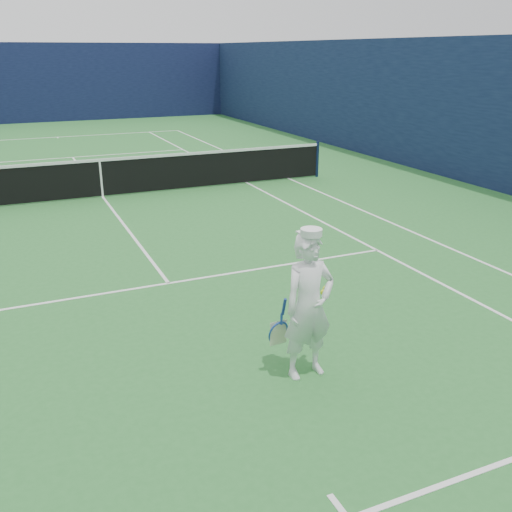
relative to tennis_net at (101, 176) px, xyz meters
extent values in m
plane|color=#2A6F2F|center=(0.00, 0.00, -0.55)|extent=(80.00, 80.00, 0.00)
cube|color=white|center=(0.00, 11.88, -0.55)|extent=(11.03, 0.06, 0.01)
cube|color=white|center=(5.49, 0.00, -0.55)|extent=(0.06, 23.83, 0.01)
cube|color=white|center=(4.12, 0.00, -0.55)|extent=(0.06, 23.77, 0.01)
cube|color=white|center=(0.00, 6.40, -0.55)|extent=(8.23, 0.06, 0.01)
cube|color=white|center=(0.00, -6.40, -0.55)|extent=(8.23, 0.06, 0.01)
cube|color=white|center=(0.00, 0.00, -0.55)|extent=(0.06, 12.80, 0.01)
cube|color=white|center=(0.00, 11.73, -0.55)|extent=(0.06, 0.30, 0.01)
cube|color=white|center=(0.00, -11.73, -0.55)|extent=(0.06, 0.30, 0.01)
cube|color=#0F1639|center=(0.00, 18.00, 1.45)|extent=(20.12, 0.12, 4.00)
cube|color=#101B3C|center=(10.00, 0.00, 1.45)|extent=(0.12, 36.12, 4.00)
cylinder|color=#141E4C|center=(6.40, 0.00, -0.02)|extent=(0.09, 0.09, 1.07)
cube|color=black|center=(0.00, 0.00, -0.05)|extent=(12.79, 0.02, 0.92)
cube|color=white|center=(0.00, 0.00, 0.42)|extent=(12.79, 0.04, 0.07)
cube|color=white|center=(0.00, 0.00, -0.08)|extent=(0.05, 0.03, 0.94)
imported|color=white|center=(0.76, -9.76, 0.32)|extent=(0.66, 0.46, 1.74)
cylinder|color=white|center=(0.76, -9.76, 1.21)|extent=(0.24, 0.24, 0.08)
cube|color=white|center=(0.75, -9.63, 1.18)|extent=(0.19, 0.11, 0.02)
cylinder|color=navy|center=(0.48, -9.70, 0.34)|extent=(0.04, 0.09, 0.22)
cube|color=#1C3E97|center=(0.48, -9.64, 0.16)|extent=(0.02, 0.02, 0.14)
torus|color=#1C3E97|center=(0.47, -9.58, -0.04)|extent=(0.30, 0.12, 0.29)
cube|color=beige|center=(0.47, -9.58, -0.04)|extent=(0.22, 0.02, 0.30)
sphere|color=#E4F51B|center=(1.01, -9.64, 0.40)|extent=(0.07, 0.07, 0.07)
sphere|color=#E4F51B|center=(1.06, -9.62, 0.43)|extent=(0.07, 0.07, 0.07)
camera|label=1|loc=(-2.16, -14.93, 3.07)|focal=40.00mm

